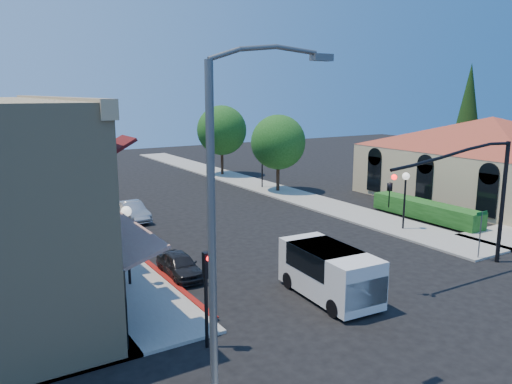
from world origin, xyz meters
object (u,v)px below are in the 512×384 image
parked_car_a (180,265)px  street_tree_a (278,142)px  secondary_signal (207,282)px  street_name_sign (481,227)px  parked_car_b (132,211)px  signal_mast_arm (477,185)px  lamppost_right_near (405,186)px  lamppost_left_near (127,225)px  white_van (330,270)px  conifer_far (468,113)px  lamppost_right_far (262,157)px  cobra_streetlight (225,220)px  parked_car_d (84,181)px  parked_car_c (111,210)px  street_tree_b (222,130)px  lamppost_left_far (61,178)px

parked_car_a → street_tree_a: bearing=44.8°
secondary_signal → street_name_sign: bearing=2.9°
parked_car_a → parked_car_b: size_ratio=0.87×
signal_mast_arm → lamppost_right_near: (2.64, 6.50, -1.35)m
lamppost_left_near → white_van: bearing=-40.0°
conifer_far → lamppost_right_far: size_ratio=3.08×
street_tree_a → secondary_signal: bearing=-129.2°
street_name_sign → lamppost_right_near: (1.00, 5.80, 1.04)m
conifer_far → parked_car_b: conifer_far is taller
cobra_streetlight → lamppost_right_near: cobra_streetlight is taller
cobra_streetlight → parked_car_d: (4.32, 34.00, -4.61)m
street_tree_a → parked_car_c: bearing=-172.3°
street_tree_a → parked_car_b: street_tree_a is taller
street_tree_b → cobra_streetlight: size_ratio=0.75×
lamppost_right_near → street_tree_b: bearing=89.3°
conifer_far → white_van: bearing=-152.6°
cobra_streetlight → white_van: (7.21, 4.49, -4.07)m
conifer_far → parked_car_b: size_ratio=2.88×
lamppost_right_far → street_name_sign: bearing=-92.6°
lamppost_left_near → lamppost_left_far: bearing=90.0°
cobra_streetlight → conifer_far: bearing=28.3°
signal_mast_arm → parked_car_a: signal_mast_arm is taller
secondary_signal → white_van: bearing=10.1°
white_van → parked_car_a: (-4.26, 5.42, -0.64)m
lamppost_left_near → lamppost_right_near: (17.00, 0.00, 0.00)m
conifer_far → street_tree_b: conifer_far is taller
street_name_sign → signal_mast_arm: bearing=-156.8°
conifer_far → lamppost_right_near: bearing=-152.9°
street_tree_a → parked_car_d: bearing=143.7°
parked_car_b → parked_car_d: 13.00m
lamppost_right_near → parked_car_d: size_ratio=0.76×
lamppost_right_near → parked_car_b: (-13.30, 11.00, -2.11)m
signal_mast_arm → lamppost_right_far: signal_mast_arm is taller
street_name_sign → parked_car_a: (-13.70, 5.71, -1.13)m
conifer_far → parked_car_b: bearing=178.3°
lamppost_right_far → parked_car_c: (-14.40, -4.00, -2.09)m
white_van → lamppost_right_far: bearing=64.1°
white_van → cobra_streetlight: bearing=-148.1°
conifer_far → parked_car_c: 34.44m
lamppost_left_near → signal_mast_arm: bearing=-24.4°
signal_mast_arm → lamppost_left_far: bearing=125.0°
street_tree_b → lamppost_left_near: 29.64m
secondary_signal → lamppost_left_far: 20.60m
secondary_signal → parked_car_b: bearing=79.7°
lamppost_right_far → conifer_far: bearing=-17.1°
lamppost_right_far → parked_car_c: 15.09m
white_van → lamppost_left_far: bearing=108.6°
lamppost_left_far → parked_car_a: size_ratio=1.08×
street_name_sign → secondary_signal: bearing=-177.1°
lamppost_right_near → parked_car_a: 14.86m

